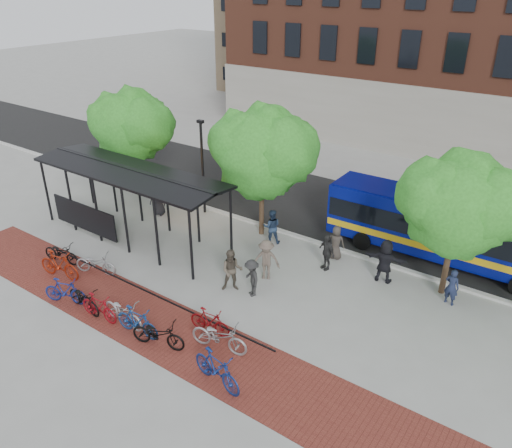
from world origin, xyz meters
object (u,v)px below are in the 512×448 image
Objects in this scene: lamp_post_left at (203,165)px; bike_6 at (123,312)px; pedestrian_2 at (272,227)px; pedestrian_0 at (158,199)px; bike_1 at (59,265)px; bike_5 at (99,307)px; bike_9 at (210,321)px; pedestrian_8 at (232,270)px; bike_4 at (84,299)px; pedestrian_7 at (452,287)px; bike_10 at (219,336)px; pedestrian_9 at (252,278)px; pedestrian_5 at (385,261)px; bus at (447,227)px; bike_3 at (65,291)px; pedestrian_6 at (336,243)px; pedestrian_3 at (266,260)px; pedestrian_4 at (327,252)px; bike_0 at (61,252)px; tree_a at (132,123)px; bike_11 at (217,369)px; bike_7 at (137,321)px; tree_b at (264,149)px; tree_c at (462,202)px; bike_8 at (158,334)px; bus_shelter at (128,179)px; bike_2 at (95,263)px.

lamp_post_left is 10.28m from bike_6.
bike_6 is 1.18× the size of pedestrian_2.
bike_1 is at bearing -103.22° from pedestrian_0.
bike_5 is at bearing -80.85° from pedestrian_0.
pedestrian_8 is (-1.05, 2.68, 0.41)m from bike_9.
pedestrian_7 reaches higher than bike_4.
bike_10 is 1.32× the size of pedestrian_9.
bike_1 is at bearing 25.40° from pedestrian_5.
pedestrian_7 reaches higher than bike_5.
bus is at bearing 14.21° from pedestrian_8.
bike_3 is at bearing 102.35° from bike_4.
bus is (12.18, 2.36, -1.09)m from lamp_post_left.
pedestrian_6 is at bearing -20.50° from pedestrian_5.
pedestrian_3 is (-5.67, -5.95, -0.74)m from bus.
bike_5 is 9.70m from pedestrian_4.
bike_6 reaches higher than bike_0.
tree_a is 2.90× the size of bike_10.
pedestrian_0 reaches higher than bike_11.
bike_11 is at bearing -92.85° from bike_6.
bike_4 is at bearing 46.93° from pedestrian_7.
pedestrian_2 is 3.21m from pedestrian_3.
lamp_post_left is at bearing 19.55° from pedestrian_0.
pedestrian_7 is (18.38, -0.66, -3.46)m from tree_a.
bike_5 is at bearing 91.47° from bike_7.
bike_5 is 9.28m from pedestrian_0.
pedestrian_3 is at bearing 30.96° from pedestrian_7.
tree_b is 7.48m from pedestrian_5.
pedestrian_5 is (12.53, 0.78, 0.06)m from pedestrian_0.
pedestrian_3 is (8.36, -1.93, 0.00)m from pedestrian_0.
pedestrian_5 reaches higher than bike_0.
bike_1 is (-13.82, -8.38, -3.42)m from tree_c.
bike_7 reaches higher than bike_8.
pedestrian_2 is at bearing -15.06° from pedestrian_0.
pedestrian_7 is (0.38, -0.66, -3.27)m from tree_c.
pedestrian_6 is (6.09, 9.17, 0.29)m from bike_4.
bike_2 is at bearing -68.16° from bus_shelter.
tree_a is 13.62m from pedestrian_4.
bike_8 is (2.93, 0.18, -0.01)m from bike_5.
bike_8 is 4.51m from pedestrian_9.
bike_10 is 1.32× the size of pedestrian_6.
bike_10 is at bearing -37.52° from pedestrian_9.
bike_2 is 0.98× the size of pedestrian_5.
bike_8 is 0.95× the size of bike_10.
bike_5 is 1.08× the size of pedestrian_4.
bike_2 is at bearing 21.33° from pedestrian_2.
bus_shelter is at bearing -150.84° from pedestrian_9.
pedestrian_2 is at bearing 148.99° from pedestrian_9.
bike_1 is at bearing 77.57° from bike_4.
bike_2 is at bearing 23.72° from pedestrian_5.
tree_c is 0.55× the size of bus.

